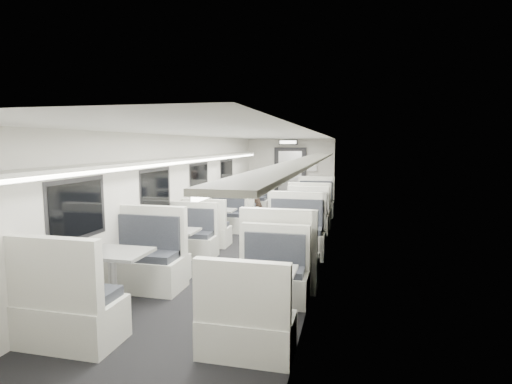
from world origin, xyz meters
The scene contains 19 objects.
room centered at (0.00, 0.00, 1.20)m, with size 3.24×12.24×2.64m.
booth_left_a centered at (-1.00, 3.43, 0.42)m, with size 1.15×2.33×1.25m.
booth_left_b centered at (-1.00, 1.10, 0.35)m, with size 0.97×1.96×1.05m.
booth_left_c centered at (-1.00, -1.27, 0.36)m, with size 0.98×1.99×1.07m.
booth_left_d centered at (-1.00, -3.22, 0.42)m, with size 1.16×2.36×1.26m.
booth_right_a centered at (1.00, 3.71, 0.41)m, with size 1.12×2.27×1.21m.
booth_right_b centered at (1.00, 1.40, 0.38)m, with size 1.06×2.14×1.15m.
booth_right_c centered at (1.00, -0.91, 0.42)m, with size 1.17×2.36×1.26m.
booth_right_d centered at (1.00, -3.14, 0.36)m, with size 0.99×2.01×1.08m.
passenger centered at (-0.58, 3.11, 0.73)m, with size 0.53×0.35×1.46m, color black.
window_a centered at (-1.49, 3.40, 1.35)m, with size 0.02×1.18×0.84m, color black.
window_b centered at (-1.49, 1.20, 1.35)m, with size 0.02×1.18×0.84m, color black.
window_c centered at (-1.49, -1.00, 1.35)m, with size 0.02×1.18×0.84m, color black.
window_d centered at (-1.49, -3.20, 1.35)m, with size 0.02×1.18×0.84m, color black.
luggage_rack_left centered at (-1.24, -0.30, 1.92)m, with size 0.46×10.40×0.09m.
luggage_rack_right centered at (1.24, -0.30, 1.92)m, with size 0.46×10.40×0.09m.
vestibule_door centered at (0.00, 5.93, 1.04)m, with size 1.10×0.13×2.10m.
exit_sign centered at (0.00, 5.44, 2.28)m, with size 0.62×0.12×0.16m.
wall_notice centered at (0.75, 5.92, 1.50)m, with size 0.32×0.02×0.40m, color silver.
Camera 1 is at (2.01, -7.74, 2.21)m, focal length 28.00 mm.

